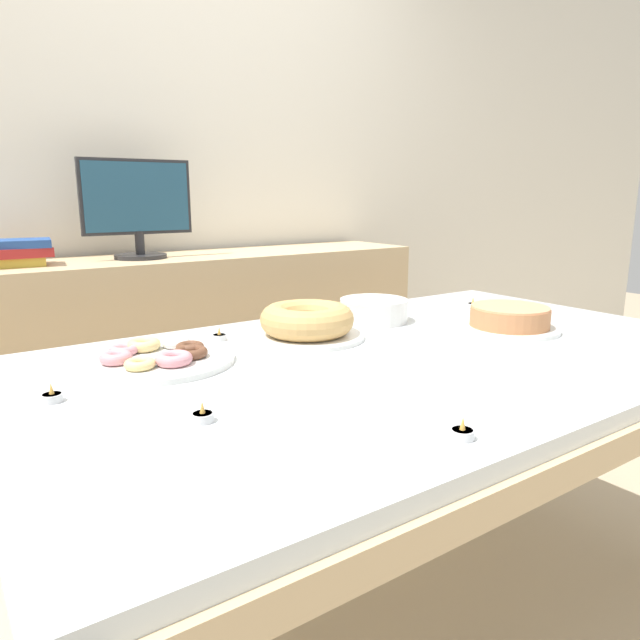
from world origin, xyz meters
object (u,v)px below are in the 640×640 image
Objects in this scene: book_stack at (14,252)px; tealight_left_edge at (462,433)px; computer_monitor at (138,209)px; cake_chocolate_round at (509,319)px; pastry_platter at (158,357)px; tealight_near_front at (473,305)px; tealight_centre at (52,397)px; tealight_near_cakes at (219,337)px; cake_golden_bundt at (307,322)px; plate_stack at (374,310)px; tealight_right_edge at (203,416)px.

tealight_left_edge is at bearing -75.62° from book_stack.
computer_monitor reaches higher than cake_chocolate_round.
pastry_platter is 8.88× the size of tealight_near_front.
tealight_near_front is 1.00× the size of tealight_centre.
tealight_near_cakes is (-0.92, 0.08, 0.00)m from tealight_near_front.
cake_chocolate_round is 7.14× the size of tealight_left_edge.
tealight_near_cakes is (-0.21, 0.12, -0.03)m from cake_golden_bundt.
plate_stack reaches higher than tealight_near_front.
book_stack is 1.73m from tealight_left_edge.
book_stack is at bearing 133.70° from plate_stack.
computer_monitor is at bearing 115.31° from plate_stack.
cake_chocolate_round is 0.59m from cake_golden_bundt.
tealight_near_front is at bearing 2.47° from cake_golden_bundt.
tealight_near_front is (0.42, -0.03, -0.02)m from plate_stack.
book_stack is 1.13m from tealight_centre.
computer_monitor is 0.92m from tealight_near_cakes.
plate_stack is at bearing 4.83° from pastry_platter.
tealight_right_edge is at bearing -140.54° from cake_golden_bundt.
tealight_near_front is 1.39m from tealight_centre.
tealight_near_cakes is at bearing -66.40° from book_stack.
tealight_right_edge and tealight_near_cakes have the same top height.
tealight_centre is (-0.09, -1.11, -0.18)m from book_stack.
tealight_right_edge is at bearing -117.65° from tealight_near_cakes.
tealight_left_edge is (0.32, -0.30, 0.00)m from tealight_right_edge.
tealight_near_front and tealight_right_edge have the same top height.
book_stack is 1.27m from plate_stack.
cake_golden_bundt is 0.71m from tealight_left_edge.
computer_monitor reaches higher than book_stack.
plate_stack is at bearing 11.60° from tealight_centre.
tealight_near_front is at bearing 19.53° from tealight_right_edge.
pastry_platter is 8.88× the size of tealight_left_edge.
book_stack is 0.95m from tealight_near_cakes.
book_stack is at bearing 132.31° from cake_chocolate_round.
plate_stack is (0.43, -0.91, -0.29)m from computer_monitor.
pastry_platter reaches higher than tealight_left_edge.
cake_golden_bundt is at bearing -28.93° from tealight_near_cakes.
tealight_near_front is at bearing -4.15° from plate_stack.
book_stack reaches higher than tealight_right_edge.
tealight_centre is at bearing -151.49° from tealight_near_cakes.
cake_chocolate_round is at bearing -15.11° from pastry_platter.
cake_golden_bundt is 0.29m from plate_stack.
plate_stack is at bearing -6.21° from tealight_near_cakes.
tealight_right_edge is (-1.01, -0.13, -0.02)m from cake_chocolate_round.
tealight_near_front is at bearing 6.86° from tealight_centre.
book_stack is 1.38m from tealight_right_edge.
computer_monitor is 0.46m from book_stack.
tealight_near_front is at bearing 1.47° from pastry_platter.
computer_monitor is 1.48× the size of cake_chocolate_round.
tealight_right_edge is (-0.47, -0.39, -0.03)m from cake_golden_bundt.
computer_monitor reaches higher than tealight_centre.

